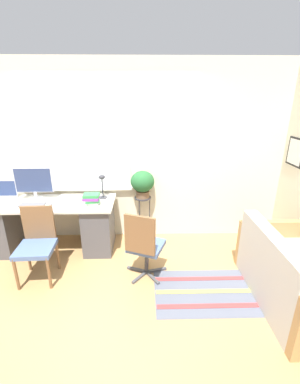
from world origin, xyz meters
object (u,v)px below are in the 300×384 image
at_px(office_chair_swivel, 144,245).
at_px(potted_plant, 143,183).
at_px(laptop, 3,196).
at_px(desk_chair_wooden, 37,242).
at_px(plant_stand, 143,203).
at_px(couch_loveseat, 292,279).
at_px(mouse, 51,204).
at_px(desk_lamp, 102,183).
at_px(book_stack, 92,199).
at_px(monitor, 34,182).
at_px(keyboard, 32,205).

bearing_deg(office_chair_swivel, potted_plant, -67.44).
height_order(laptop, desk_chair_wooden, laptop).
relative_size(laptop, plant_stand, 0.50).
relative_size(couch_loveseat, plant_stand, 2.04).
xyz_separation_m(laptop, office_chair_swivel, (2.06, -0.83, -0.35)).
bearing_deg(mouse, desk_chair_wooden, -93.91).
height_order(desk_lamp, couch_loveseat, desk_lamp).
xyz_separation_m(plant_stand, potted_plant, (-0.00, 0.00, 0.33)).
height_order(book_stack, plant_stand, book_stack).
relative_size(laptop, potted_plant, 0.86).
distance_m(monitor, book_stack, 0.91).
relative_size(keyboard, office_chair_swivel, 0.37).
bearing_deg(desk_chair_wooden, office_chair_swivel, -5.23).
bearing_deg(desk_chair_wooden, book_stack, 39.51).
xyz_separation_m(desk_chair_wooden, potted_plant, (1.31, 0.91, 0.47)).
bearing_deg(potted_plant, desk_lamp, -169.03).
bearing_deg(potted_plant, laptop, -175.99).
height_order(laptop, keyboard, laptop).
height_order(couch_loveseat, potted_plant, potted_plant).
relative_size(monitor, plant_stand, 0.75).
height_order(mouse, potted_plant, potted_plant).
bearing_deg(desk_lamp, keyboard, -164.70).
bearing_deg(book_stack, laptop, 170.40).
bearing_deg(office_chair_swivel, couch_loveseat, -173.84).
relative_size(mouse, desk_chair_wooden, 0.08).
relative_size(monitor, potted_plant, 1.29).
bearing_deg(couch_loveseat, mouse, 70.65).
bearing_deg(laptop, desk_lamp, 1.14).
relative_size(laptop, couch_loveseat, 0.24).
relative_size(keyboard, plant_stand, 0.48).
relative_size(monitor, mouse, 7.21).
height_order(monitor, mouse, monitor).
xyz_separation_m(mouse, plant_stand, (1.28, 0.40, -0.16)).
bearing_deg(plant_stand, laptop, -175.99).
height_order(mouse, plant_stand, mouse).
distance_m(monitor, couch_loveseat, 3.53).
bearing_deg(desk_chair_wooden, desk_lamp, 45.46).
bearing_deg(desk_chair_wooden, laptop, 131.29).
xyz_separation_m(keyboard, potted_plant, (1.54, 0.37, 0.19)).
distance_m(laptop, office_chair_swivel, 2.25).
bearing_deg(couch_loveseat, potted_plant, 49.11).
relative_size(keyboard, mouse, 4.58).
bearing_deg(desk_chair_wooden, monitor, 106.20).
relative_size(monitor, book_stack, 2.29).
distance_m(keyboard, potted_plant, 1.59).
height_order(monitor, couch_loveseat, monitor).
relative_size(monitor, keyboard, 1.57).
distance_m(book_stack, desk_chair_wooden, 0.89).
bearing_deg(keyboard, book_stack, 0.25).
height_order(monitor, keyboard, monitor).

